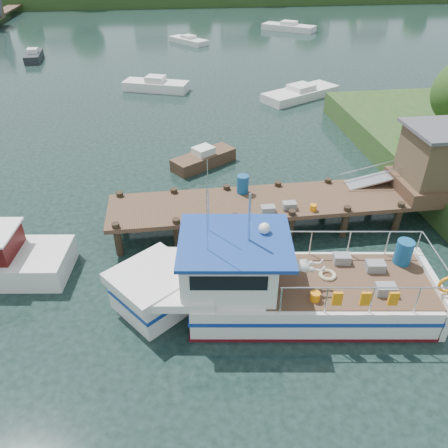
{
  "coord_description": "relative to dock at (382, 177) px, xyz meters",
  "views": [
    {
      "loc": [
        -3.04,
        -16.71,
        11.58
      ],
      "look_at": [
        -1.0,
        -1.5,
        1.3
      ],
      "focal_mm": 35.0,
      "sensor_mm": 36.0,
      "label": 1
    }
  ],
  "objects": [
    {
      "name": "moored_rowboat",
      "position": [
        -7.61,
        6.84,
        -1.81
      ],
      "size": [
        4.06,
        3.31,
        1.15
      ],
      "rotation": [
        0.0,
        0.0,
        0.06
      ],
      "color": "#4C3324",
      "rests_on": "ground"
    },
    {
      "name": "moored_d",
      "position": [
        -6.24,
        41.45,
        -1.89
      ],
      "size": [
        4.85,
        5.53,
        0.94
      ],
      "rotation": [
        0.0,
        0.0,
        0.13
      ],
      "color": "silver",
      "rests_on": "ground"
    },
    {
      "name": "dock",
      "position": [
        0.0,
        0.0,
        0.0
      ],
      "size": [
        16.6,
        3.0,
        4.78
      ],
      "color": "#4C3324",
      "rests_on": "ground"
    },
    {
      "name": "moored_c",
      "position": [
        1.64,
        18.51,
        -1.84
      ],
      "size": [
        7.17,
        5.37,
        1.09
      ],
      "rotation": [
        0.0,
        0.0,
        0.33
      ],
      "color": "silver",
      "rests_on": "ground"
    },
    {
      "name": "ground_plane",
      "position": [
        -6.51,
        -0.01,
        -2.24
      ],
      "size": [
        160.0,
        160.0,
        0.0
      ],
      "primitive_type": "plane",
      "color": "black"
    },
    {
      "name": "moored_far",
      "position": [
        8.33,
        48.02,
        -1.78
      ],
      "size": [
        7.38,
        6.44,
        1.25
      ],
      "rotation": [
        0.0,
        0.0,
        -0.39
      ],
      "color": "silver",
      "rests_on": "ground"
    },
    {
      "name": "moored_b",
      "position": [
        -10.35,
        22.17,
        -1.78
      ],
      "size": [
        5.92,
        3.7,
        1.24
      ],
      "rotation": [
        0.0,
        0.0,
        0.26
      ],
      "color": "silver",
      "rests_on": "ground"
    },
    {
      "name": "lobster_boat",
      "position": [
        -6.38,
        -5.29,
        -1.2
      ],
      "size": [
        11.99,
        4.8,
        5.76
      ],
      "rotation": [
        0.0,
        0.0,
        -0.13
      ],
      "color": "silver",
      "rests_on": "ground"
    },
    {
      "name": "moored_e",
      "position": [
        -23.43,
        34.91,
        -1.79
      ],
      "size": [
        1.89,
        4.55,
        1.22
      ],
      "rotation": [
        0.0,
        0.0,
        0.26
      ],
      "color": "black",
      "rests_on": "ground"
    }
  ]
}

